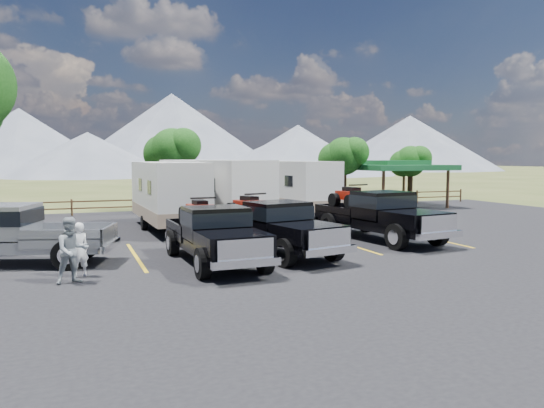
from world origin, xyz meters
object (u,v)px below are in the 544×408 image
object	(u,v)px
person_a	(79,250)
rig_right	(378,214)
pavilion	(395,167)
rig_left	(213,233)
rig_center	(274,226)
trailer_left	(168,194)
trailer_center	(214,192)
pickup_silver	(12,233)
person_b	(72,250)
trailer_right	(291,187)

from	to	relation	value
person_a	rig_right	bearing A→B (deg)	173.05
pavilion	rig_left	xyz separation A→B (m)	(-16.80, -15.01, -1.77)
rig_left	rig_center	size ratio (longest dim) A/B	0.95
pavilion	person_a	xyz separation A→B (m)	(-20.85, -15.55, -1.97)
rig_right	trailer_left	world-z (taller)	trailer_left
trailer_left	trailer_center	size ratio (longest dim) A/B	0.97
rig_center	person_a	xyz separation A→B (m)	(-6.42, -1.37, -0.22)
trailer_center	pickup_silver	xyz separation A→B (m)	(-8.24, -6.55, -0.71)
rig_right	trailer_center	distance (m)	8.19
rig_right	trailer_left	distance (m)	9.70
rig_right	person_a	bearing A→B (deg)	-173.75
pickup_silver	person_a	bearing A→B (deg)	54.24
rig_center	pickup_silver	world-z (taller)	rig_center
rig_right	person_a	distance (m)	11.95
person_a	person_b	xyz separation A→B (m)	(-0.18, -0.76, 0.12)
rig_right	person_a	xyz separation A→B (m)	(-11.60, -2.89, -0.30)
pickup_silver	trailer_center	bearing A→B (deg)	145.61
rig_left	person_b	xyz separation A→B (m)	(-4.23, -1.31, -0.09)
trailer_center	person_a	size ratio (longest dim) A/B	6.05
rig_center	trailer_left	world-z (taller)	trailer_left
rig_left	pickup_silver	xyz separation A→B (m)	(-5.99, 2.01, 0.01)
rig_left	rig_center	distance (m)	2.51
trailer_center	person_b	world-z (taller)	trailer_center
trailer_center	trailer_left	bearing A→B (deg)	168.94
rig_left	pavilion	bearing A→B (deg)	39.98
rig_left	person_a	size ratio (longest dim) A/B	3.98
rig_center	person_b	world-z (taller)	rig_center
rig_right	person_b	size ratio (longest dim) A/B	3.86
person_a	trailer_center	bearing A→B (deg)	-145.65
rig_left	trailer_center	bearing A→B (deg)	73.47
pickup_silver	pavilion	bearing A→B (deg)	136.82
pavilion	rig_center	xyz separation A→B (m)	(-14.42, -14.19, -1.75)
pavilion	pickup_silver	bearing A→B (deg)	-150.30
rig_center	person_b	xyz separation A→B (m)	(-6.60, -2.13, -0.10)
rig_center	trailer_center	distance (m)	7.77
person_b	pickup_silver	bearing A→B (deg)	102.63
pavilion	pickup_silver	size ratio (longest dim) A/B	0.93
trailer_left	person_b	size ratio (longest dim) A/B	5.09
pavilion	person_b	size ratio (longest dim) A/B	3.47
trailer_right	person_a	world-z (taller)	trailer_right
pickup_silver	person_b	size ratio (longest dim) A/B	3.73
pavilion	person_a	size ratio (longest dim) A/B	4.01
person_a	rig_center	bearing A→B (deg)	171.05
pavilion	trailer_left	xyz separation A→B (m)	(-16.76, -6.55, -1.10)
pickup_silver	person_b	world-z (taller)	pickup_silver
person_b	pavilion	bearing A→B (deg)	22.58
trailer_center	rig_right	bearing A→B (deg)	-63.48
rig_right	trailer_right	distance (m)	9.72
rig_right	rig_left	bearing A→B (deg)	-170.45
trailer_left	pickup_silver	world-z (taller)	trailer_left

